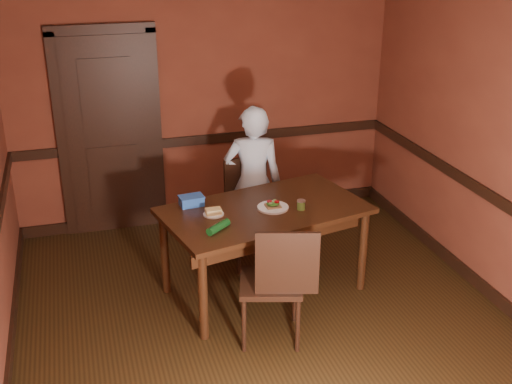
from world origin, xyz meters
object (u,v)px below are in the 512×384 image
chair_far (246,213)px  sauce_jar (301,205)px  chair_near (271,280)px  food_tub (191,201)px  sandwich_plate (273,206)px  person (253,183)px  dining_table (264,250)px  cheese_saucer (213,212)px

chair_far → sauce_jar: size_ratio=11.67×
chair_near → food_tub: chair_near is taller
chair_far → sandwich_plate: size_ratio=3.70×
chair_far → sandwich_plate: chair_far is taller
person → chair_far: bearing=60.4°
dining_table → sauce_jar: 0.54m
chair_far → cheese_saucer: (-0.45, -0.59, 0.33)m
sandwich_plate → sauce_jar: sauce_jar is taller
chair_near → sandwich_plate: bearing=-92.8°
dining_table → chair_near: size_ratio=1.70×
chair_near → person: person is taller
food_tub → cheese_saucer: bearing=-65.9°
chair_far → sauce_jar: bearing=-81.2°
dining_table → chair_far: 0.59m
cheese_saucer → food_tub: (-0.14, 0.24, 0.02)m
sandwich_plate → cheese_saucer: (-0.51, 0.02, 0.00)m
sandwich_plate → chair_near: bearing=-109.1°
chair_near → sandwich_plate: size_ratio=3.76×
sandwich_plate → sauce_jar: 0.24m
sandwich_plate → cheese_saucer: sandwich_plate is taller
dining_table → food_tub: bearing=145.6°
chair_far → person: bearing=32.6°
chair_near → person: 1.40m
sauce_jar → cheese_saucer: bearing=172.1°
chair_far → sandwich_plate: (0.07, -0.60, 0.32)m
chair_near → sandwich_plate: chair_near is taller
sandwich_plate → food_tub: food_tub is taller
dining_table → cheese_saucer: cheese_saucer is taller
cheese_saucer → food_tub: 0.28m
chair_far → food_tub: size_ratio=4.50×
dining_table → sandwich_plate: sandwich_plate is taller
person → food_tub: 0.82m
person → sauce_jar: size_ratio=17.83×
chair_near → cheese_saucer: chair_near is taller
chair_near → sauce_jar: (0.45, 0.57, 0.34)m
food_tub → person: bearing=27.7°
dining_table → chair_far: size_ratio=1.72×
chair_near → food_tub: size_ratio=4.56×
sauce_jar → cheese_saucer: size_ratio=0.49×
chair_near → chair_far: bearing=-80.9°
dining_table → sandwich_plate: (0.07, -0.02, 0.42)m
chair_near → cheese_saucer: (-0.29, 0.67, 0.32)m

